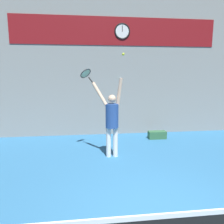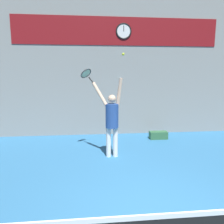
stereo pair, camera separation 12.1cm
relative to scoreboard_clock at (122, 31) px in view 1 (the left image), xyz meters
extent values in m
cube|color=gray|center=(-0.21, 0.08, -1.23)|extent=(18.00, 0.10, 5.00)
cube|color=maroon|center=(-0.21, 0.02, 0.00)|extent=(7.26, 0.02, 0.97)
cylinder|color=white|center=(0.00, 0.00, 0.00)|extent=(0.51, 0.02, 0.51)
torus|color=black|center=(0.00, 0.00, 0.00)|extent=(0.56, 0.05, 0.56)
cube|color=black|center=(0.00, -0.01, 0.09)|extent=(0.02, 0.01, 0.20)
cube|color=white|center=(-0.21, -6.21, -2.80)|extent=(7.19, 0.02, 0.05)
cylinder|color=white|center=(-0.74, -2.28, -3.32)|extent=(0.13, 0.13, 0.82)
cylinder|color=white|center=(-0.55, -2.28, -3.32)|extent=(0.13, 0.13, 0.82)
cylinder|color=#26478C|center=(-0.65, -2.28, -2.59)|extent=(0.34, 0.34, 0.64)
sphere|color=beige|center=(-0.65, -2.28, -2.14)|extent=(0.20, 0.20, 0.20)
cylinder|color=beige|center=(-0.45, -2.32, -1.95)|extent=(0.20, 0.19, 0.71)
cylinder|color=beige|center=(-0.96, -2.15, -2.02)|extent=(0.44, 0.38, 0.62)
cylinder|color=black|center=(-1.18, -1.96, -1.66)|extent=(0.15, 0.15, 0.17)
torus|color=black|center=(-1.32, -1.83, -1.48)|extent=(0.40, 0.40, 0.26)
cylinder|color=beige|center=(-1.32, -1.83, -1.48)|extent=(0.34, 0.34, 0.21)
sphere|color=#CCDB2D|center=(-0.37, -2.39, -1.01)|extent=(0.07, 0.07, 0.07)
cube|color=#33663F|center=(1.14, -0.78, -3.60)|extent=(0.62, 0.27, 0.26)
camera|label=1|loc=(-1.34, -7.95, -1.52)|focal=35.00mm
camera|label=2|loc=(-1.22, -7.97, -1.52)|focal=35.00mm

